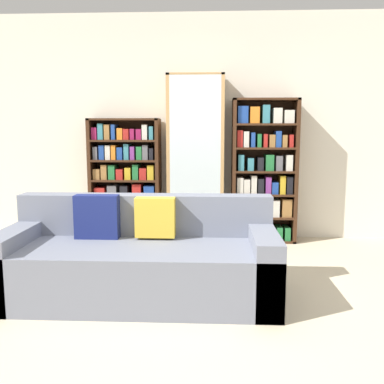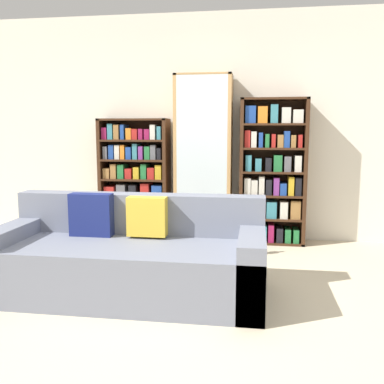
% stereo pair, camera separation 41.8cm
% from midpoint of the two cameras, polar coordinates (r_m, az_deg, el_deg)
% --- Properties ---
extents(ground_plane, '(16.00, 16.00, 0.00)m').
position_cam_midpoint_polar(ground_plane, '(3.14, -5.38, -16.63)').
color(ground_plane, beige).
extents(wall_back, '(7.17, 0.06, 2.70)m').
position_cam_midpoint_polar(wall_back, '(5.28, -1.81, 8.56)').
color(wall_back, silver).
rests_on(wall_back, ground).
extents(couch, '(2.15, 0.89, 0.80)m').
position_cam_midpoint_polar(couch, '(3.50, -10.45, -9.11)').
color(couch, slate).
rests_on(couch, ground).
extents(bookshelf_left, '(0.84, 0.32, 1.46)m').
position_cam_midpoint_polar(bookshelf_left, '(5.25, -11.12, 1.46)').
color(bookshelf_left, '#3D2314').
rests_on(bookshelf_left, ground).
extents(display_cabinet, '(0.66, 0.36, 1.96)m').
position_cam_midpoint_polar(display_cabinet, '(5.07, -1.86, 4.34)').
color(display_cabinet, tan).
rests_on(display_cabinet, ground).
extents(bookshelf_right, '(0.76, 0.32, 1.68)m').
position_cam_midpoint_polar(bookshelf_right, '(5.10, 7.22, 2.48)').
color(bookshelf_right, '#3D2314').
rests_on(bookshelf_right, ground).
extents(wine_bottle, '(0.08, 0.08, 0.37)m').
position_cam_midpoint_polar(wine_bottle, '(4.63, 4.56, -6.42)').
color(wine_bottle, '#143819').
rests_on(wine_bottle, ground).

